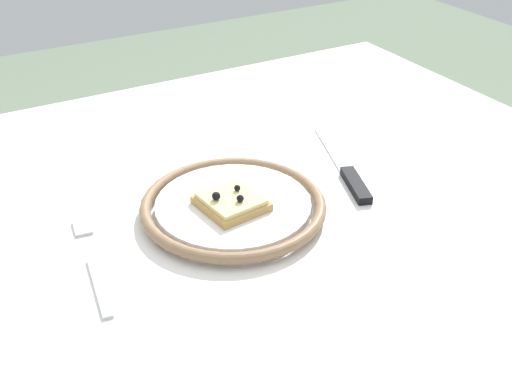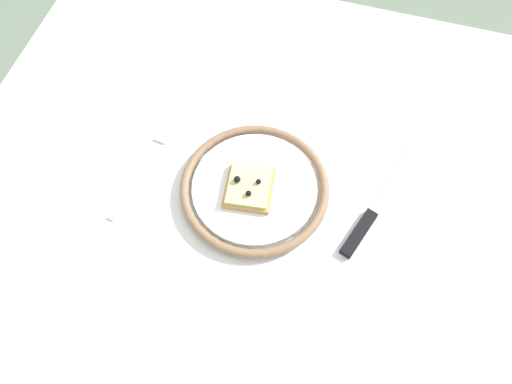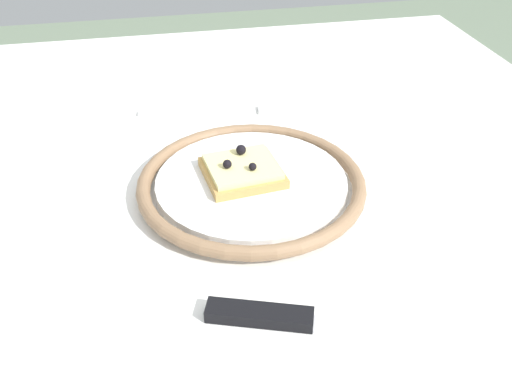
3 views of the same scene
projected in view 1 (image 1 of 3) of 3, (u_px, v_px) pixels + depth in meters
The scene contains 5 objects.
dining_table at pixel (245, 244), 0.95m from camera, with size 1.13×0.90×0.74m.
plate at pixel (233, 206), 0.86m from camera, with size 0.25×0.25×0.02m.
pizza_slice_near at pixel (231, 202), 0.84m from camera, with size 0.09×0.09×0.03m.
knife at pixel (349, 175), 0.94m from camera, with size 0.10×0.23×0.01m.
fork at pixel (93, 263), 0.77m from camera, with size 0.04×0.20×0.00m.
Camera 1 is at (-0.36, -0.68, 1.22)m, focal length 44.87 mm.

